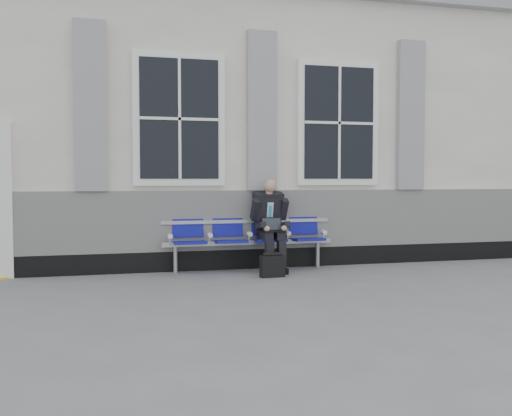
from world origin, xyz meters
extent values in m
plane|color=slate|center=(0.00, 0.00, 0.00)|extent=(70.00, 70.00, 0.00)
cube|color=white|center=(0.00, 3.50, 2.10)|extent=(14.00, 4.00, 4.20)
cube|color=gray|center=(0.00, 3.50, 4.32)|extent=(14.40, 4.40, 0.24)
cube|color=black|center=(0.00, 1.47, 0.15)|extent=(14.00, 0.10, 0.30)
cube|color=silver|center=(0.00, 1.46, 0.75)|extent=(14.00, 0.08, 0.90)
cube|color=gray|center=(-3.40, 1.44, 2.40)|extent=(0.45, 0.14, 2.40)
cube|color=gray|center=(-0.90, 1.44, 2.40)|extent=(0.45, 0.14, 2.40)
cube|color=gray|center=(1.60, 1.44, 2.40)|extent=(0.45, 0.14, 2.40)
cube|color=white|center=(-2.15, 1.46, 2.25)|extent=(1.35, 0.10, 1.95)
cube|color=black|center=(-2.15, 1.41, 2.25)|extent=(1.15, 0.02, 1.75)
cube|color=white|center=(0.35, 1.46, 2.25)|extent=(1.35, 0.10, 1.95)
cube|color=black|center=(0.35, 1.41, 2.25)|extent=(1.15, 0.02, 1.75)
cube|color=#9EA0A3|center=(-1.14, 1.30, 0.42)|extent=(2.60, 0.07, 0.07)
cube|color=#9EA0A3|center=(-1.14, 1.42, 0.73)|extent=(2.60, 0.05, 0.05)
cylinder|color=#9EA0A3|center=(-2.24, 1.30, 0.20)|extent=(0.06, 0.06, 0.39)
cylinder|color=#9EA0A3|center=(-0.04, 1.30, 0.20)|extent=(0.06, 0.06, 0.39)
cube|color=#080B85|center=(-2.04, 1.22, 0.45)|extent=(0.46, 0.42, 0.07)
cube|color=#080B85|center=(-2.04, 1.43, 0.71)|extent=(0.46, 0.10, 0.40)
cube|color=#080B85|center=(-1.44, 1.22, 0.45)|extent=(0.46, 0.42, 0.07)
cube|color=#080B85|center=(-1.44, 1.43, 0.71)|extent=(0.46, 0.10, 0.40)
cube|color=#080B85|center=(-0.84, 1.22, 0.45)|extent=(0.46, 0.42, 0.07)
cube|color=#080B85|center=(-0.84, 1.43, 0.71)|extent=(0.46, 0.10, 0.40)
cube|color=#080B85|center=(-0.24, 1.22, 0.45)|extent=(0.46, 0.42, 0.07)
cube|color=#080B85|center=(-0.24, 1.43, 0.71)|extent=(0.46, 0.10, 0.40)
cylinder|color=white|center=(-2.32, 1.25, 0.55)|extent=(0.07, 0.12, 0.07)
cylinder|color=white|center=(-1.74, 1.25, 0.55)|extent=(0.07, 0.12, 0.07)
cylinder|color=white|center=(-1.14, 1.25, 0.55)|extent=(0.07, 0.12, 0.07)
cylinder|color=white|center=(-0.54, 1.25, 0.55)|extent=(0.07, 0.12, 0.07)
cylinder|color=white|center=(0.04, 1.25, 0.55)|extent=(0.07, 0.12, 0.07)
cube|color=black|center=(-0.92, 0.87, 0.04)|extent=(0.11, 0.24, 0.08)
cube|color=black|center=(-0.73, 0.88, 0.04)|extent=(0.11, 0.24, 0.08)
cube|color=black|center=(-0.92, 0.93, 0.25)|extent=(0.11, 0.12, 0.47)
cube|color=black|center=(-0.73, 0.93, 0.25)|extent=(0.11, 0.12, 0.47)
cube|color=black|center=(-0.92, 1.13, 0.53)|extent=(0.14, 0.42, 0.13)
cube|color=black|center=(-0.74, 1.14, 0.53)|extent=(0.14, 0.42, 0.13)
cube|color=black|center=(-0.84, 1.32, 0.84)|extent=(0.40, 0.33, 0.59)
cube|color=silver|center=(-0.83, 1.21, 0.86)|extent=(0.10, 0.09, 0.33)
cube|color=#299AC2|center=(-0.83, 1.20, 0.84)|extent=(0.04, 0.07, 0.28)
cube|color=black|center=(-0.84, 1.29, 1.12)|extent=(0.45, 0.23, 0.13)
cylinder|color=tan|center=(-0.84, 1.24, 1.18)|extent=(0.10, 0.10, 0.09)
sphere|color=tan|center=(-0.83, 1.19, 1.28)|extent=(0.19, 0.19, 0.19)
cube|color=black|center=(-1.06, 1.22, 0.91)|extent=(0.10, 0.27, 0.34)
cube|color=black|center=(-0.61, 1.23, 0.91)|extent=(0.10, 0.27, 0.34)
cube|color=black|center=(-1.02, 1.05, 0.69)|extent=(0.09, 0.29, 0.13)
cube|color=black|center=(-0.64, 1.06, 0.69)|extent=(0.09, 0.29, 0.13)
sphere|color=tan|center=(-0.96, 0.93, 0.66)|extent=(0.08, 0.08, 0.08)
sphere|color=tan|center=(-0.70, 0.93, 0.66)|extent=(0.08, 0.08, 0.08)
cube|color=black|center=(-0.83, 1.00, 0.61)|extent=(0.31, 0.22, 0.02)
cube|color=black|center=(-0.83, 1.11, 0.71)|extent=(0.31, 0.09, 0.20)
cube|color=black|center=(-0.83, 1.10, 0.71)|extent=(0.28, 0.07, 0.17)
cube|color=black|center=(-0.96, 0.63, 0.15)|extent=(0.35, 0.16, 0.30)
cylinder|color=black|center=(-0.96, 0.63, 0.32)|extent=(0.27, 0.07, 0.05)
camera|label=1|loc=(-3.13, -6.98, 1.38)|focal=40.00mm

